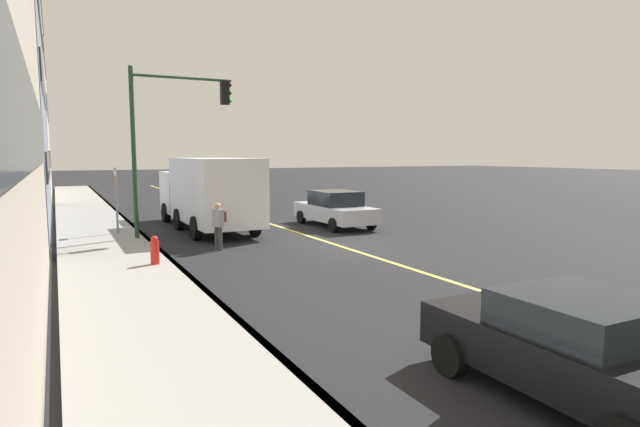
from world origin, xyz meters
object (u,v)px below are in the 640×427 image
object	(u,v)px
street_sign_post	(116,196)
fire_hydrant	(155,253)
car_black	(577,346)
car_silver	(335,209)
truck_white	(208,191)
traffic_light_mast	(171,125)
pedestrian_with_backpack	(219,223)

from	to	relation	value
street_sign_post	fire_hydrant	size ratio (longest dim) A/B	2.85
car_black	car_silver	world-z (taller)	car_silver
truck_white	traffic_light_mast	bearing A→B (deg)	136.75
car_silver	car_black	bearing A→B (deg)	162.12
traffic_light_mast	truck_white	bearing A→B (deg)	-43.25
car_black	street_sign_post	distance (m)	17.42
car_silver	traffic_light_mast	distance (m)	7.88
pedestrian_with_backpack	street_sign_post	distance (m)	5.27
pedestrian_with_backpack	truck_white	bearing A→B (deg)	-11.21
traffic_light_mast	street_sign_post	xyz separation A→B (m)	(1.53, 1.83, -2.67)
car_silver	truck_white	world-z (taller)	truck_white
car_black	pedestrian_with_backpack	distance (m)	12.56
street_sign_post	fire_hydrant	distance (m)	6.63
car_black	street_sign_post	bearing A→B (deg)	12.62
car_silver	truck_white	distance (m)	5.53
car_silver	pedestrian_with_backpack	bearing A→B (deg)	117.99
car_black	pedestrian_with_backpack	size ratio (longest dim) A/B	2.49
car_black	traffic_light_mast	size ratio (longest dim) A/B	0.63
traffic_light_mast	car_black	bearing A→B (deg)	-172.74
car_black	traffic_light_mast	bearing A→B (deg)	7.26
truck_white	street_sign_post	size ratio (longest dim) A/B	3.18
car_silver	traffic_light_mast	size ratio (longest dim) A/B	0.76
truck_white	fire_hydrant	distance (m)	7.82
pedestrian_with_backpack	traffic_light_mast	world-z (taller)	traffic_light_mast
truck_white	car_silver	bearing A→B (deg)	-107.15
pedestrian_with_backpack	fire_hydrant	size ratio (longest dim) A/B	1.69
car_black	pedestrian_with_backpack	world-z (taller)	pedestrian_with_backpack
traffic_light_mast	fire_hydrant	world-z (taller)	traffic_light_mast
car_silver	street_sign_post	size ratio (longest dim) A/B	1.78
car_black	fire_hydrant	xyz separation A→B (m)	(10.46, 3.50, -0.26)
car_silver	pedestrian_with_backpack	xyz separation A→B (m)	(-3.29, 6.19, 0.13)
truck_white	fire_hydrant	bearing A→B (deg)	154.11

